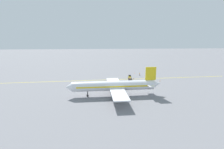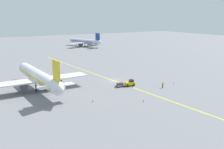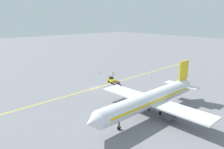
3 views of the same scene
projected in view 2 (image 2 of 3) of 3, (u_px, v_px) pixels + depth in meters
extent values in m
plane|color=slate|center=(114.00, 81.00, 85.96)|extent=(400.00, 400.00, 0.00)
cube|color=yellow|center=(114.00, 81.00, 85.96)|extent=(7.23, 119.83, 0.01)
cylinder|color=white|center=(39.00, 77.00, 75.19)|extent=(4.70, 30.11, 3.60)
cone|color=white|center=(24.00, 67.00, 88.42)|extent=(3.51, 2.52, 3.42)
cone|color=white|center=(61.00, 89.00, 61.65)|extent=(3.17, 3.11, 3.06)
cube|color=yellow|center=(39.00, 76.00, 75.16)|extent=(4.63, 27.12, 0.50)
cube|color=white|center=(40.00, 80.00, 74.53)|extent=(28.17, 6.22, 0.36)
cylinder|color=#4C4C51|center=(22.00, 87.00, 72.15)|extent=(2.32, 3.28, 2.20)
cylinder|color=#4C4C51|center=(57.00, 82.00, 77.48)|extent=(2.32, 3.28, 2.20)
cube|color=yellow|center=(56.00, 70.00, 62.80)|extent=(0.51, 4.01, 5.00)
cube|color=white|center=(56.00, 86.00, 64.08)|extent=(9.08, 2.73, 0.24)
cylinder|color=#4C4C51|center=(30.00, 78.00, 83.56)|extent=(0.36, 0.36, 2.00)
cylinder|color=black|center=(30.00, 81.00, 83.78)|extent=(0.31, 0.81, 0.80)
cylinder|color=#4C4C51|center=(36.00, 87.00, 73.24)|extent=(0.36, 0.36, 2.00)
cylinder|color=black|center=(36.00, 91.00, 73.46)|extent=(0.31, 0.81, 0.80)
cylinder|color=#4C4C51|center=(47.00, 85.00, 74.94)|extent=(0.36, 0.36, 2.00)
cylinder|color=black|center=(47.00, 89.00, 75.17)|extent=(0.31, 0.81, 0.80)
cylinder|color=silver|center=(84.00, 41.00, 179.65)|extent=(11.39, 26.69, 3.24)
cone|color=silver|center=(71.00, 40.00, 188.98)|extent=(3.59, 3.00, 3.08)
cone|color=silver|center=(100.00, 42.00, 170.08)|extent=(3.45, 3.42, 2.75)
cube|color=#193899|center=(84.00, 41.00, 179.62)|extent=(10.59, 24.13, 0.45)
cube|color=silver|center=(85.00, 42.00, 179.21)|extent=(25.42, 12.20, 0.32)
cylinder|color=#4C4C51|center=(81.00, 45.00, 176.16)|extent=(2.77, 3.35, 1.98)
cylinder|color=#4C4C51|center=(90.00, 44.00, 182.77)|extent=(2.77, 3.35, 1.98)
cube|color=#193899|center=(98.00, 37.00, 170.72)|extent=(1.42, 3.53, 4.50)
cube|color=silver|center=(97.00, 42.00, 171.79)|extent=(8.37, 4.55, 0.22)
cylinder|color=#4C4C51|center=(76.00, 44.00, 185.66)|extent=(0.32, 0.32, 1.80)
cylinder|color=black|center=(76.00, 45.00, 185.86)|extent=(0.46, 0.76, 0.72)
cylinder|color=#4C4C51|center=(85.00, 45.00, 177.92)|extent=(0.32, 0.32, 1.80)
cylinder|color=black|center=(85.00, 46.00, 178.11)|extent=(0.46, 0.76, 0.72)
cylinder|color=#4C4C51|center=(88.00, 45.00, 180.03)|extent=(0.32, 0.32, 1.80)
cylinder|color=black|center=(88.00, 46.00, 180.23)|extent=(0.46, 0.76, 0.72)
cube|color=gold|center=(130.00, 83.00, 79.62)|extent=(3.21, 2.00, 0.90)
cube|color=black|center=(131.00, 81.00, 79.63)|extent=(1.30, 1.45, 0.70)
sphere|color=orange|center=(131.00, 79.00, 79.54)|extent=(0.16, 0.16, 0.16)
cylinder|color=black|center=(132.00, 84.00, 80.74)|extent=(0.73, 0.37, 0.70)
cylinder|color=black|center=(134.00, 85.00, 79.38)|extent=(0.73, 0.37, 0.70)
cylinder|color=black|center=(126.00, 84.00, 80.06)|extent=(0.73, 0.37, 0.70)
cylinder|color=black|center=(128.00, 86.00, 78.69)|extent=(0.73, 0.37, 0.70)
cube|color=gray|center=(120.00, 85.00, 78.55)|extent=(2.80, 1.83, 0.20)
cube|color=#4C382D|center=(120.00, 84.00, 78.46)|extent=(1.99, 1.42, 0.60)
cylinder|color=black|center=(122.00, 85.00, 79.56)|extent=(0.46, 0.21, 0.44)
cylinder|color=black|center=(124.00, 86.00, 78.42)|extent=(0.46, 0.21, 0.44)
cylinder|color=black|center=(116.00, 86.00, 78.83)|extent=(0.46, 0.21, 0.44)
cylinder|color=black|center=(118.00, 87.00, 77.69)|extent=(0.46, 0.21, 0.44)
cylinder|color=#23232D|center=(163.00, 86.00, 77.62)|extent=(0.16, 0.16, 0.85)
cylinder|color=#23232D|center=(162.00, 86.00, 77.54)|extent=(0.16, 0.16, 0.85)
cube|color=orange|center=(163.00, 84.00, 77.42)|extent=(0.39, 0.27, 0.60)
cylinder|color=orange|center=(163.00, 84.00, 77.51)|extent=(0.10, 0.10, 0.55)
cylinder|color=orange|center=(162.00, 84.00, 77.33)|extent=(0.10, 0.10, 0.55)
sphere|color=#9E7051|center=(163.00, 83.00, 77.33)|extent=(0.22, 0.22, 0.22)
cone|color=orange|center=(93.00, 101.00, 65.18)|extent=(0.32, 0.32, 0.55)
cone|color=orange|center=(174.00, 83.00, 81.93)|extent=(0.32, 0.32, 0.55)
cone|color=orange|center=(144.00, 101.00, 65.18)|extent=(0.32, 0.32, 0.55)
cone|color=orange|center=(132.00, 87.00, 77.92)|extent=(0.32, 0.32, 0.55)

